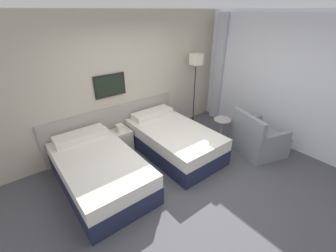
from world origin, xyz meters
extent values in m
plane|color=#47474C|center=(0.00, 0.00, 0.00)|extent=(16.00, 16.00, 0.00)
cube|color=#B7AD99|center=(0.00, 1.97, 1.35)|extent=(10.00, 0.06, 2.70)
cube|color=gray|center=(-0.39, 1.92, 0.45)|extent=(2.91, 0.04, 0.91)
cube|color=black|center=(-0.39, 1.92, 1.36)|extent=(0.64, 0.03, 0.44)
cube|color=black|center=(-0.39, 1.91, 1.36)|extent=(0.58, 0.01, 0.38)
cube|color=white|center=(2.57, -0.28, 1.35)|extent=(0.06, 4.44, 2.70)
cube|color=silver|center=(2.52, -0.28, 1.32)|extent=(0.03, 4.09, 2.64)
cube|color=#B7BAC1|center=(2.44, 1.59, 1.32)|extent=(0.10, 0.24, 2.64)
cube|color=#1E233D|center=(-1.19, 0.90, 0.16)|extent=(1.15, 1.99, 0.33)
cube|color=silver|center=(-1.19, 0.90, 0.44)|extent=(1.14, 1.97, 0.23)
cube|color=silver|center=(-1.19, 1.66, 0.62)|extent=(0.92, 0.34, 0.13)
cube|color=#1E233D|center=(0.41, 0.90, 0.16)|extent=(1.15, 1.99, 0.33)
cube|color=silver|center=(0.41, 0.90, 0.44)|extent=(1.14, 1.97, 0.23)
cube|color=silver|center=(0.41, 1.66, 0.62)|extent=(0.92, 0.34, 0.13)
cube|color=beige|center=(-0.39, 1.68, 0.23)|extent=(0.39, 0.37, 0.45)
cube|color=beige|center=(-0.39, 1.68, 0.52)|extent=(0.14, 0.14, 0.14)
cylinder|color=black|center=(1.67, 1.63, 0.01)|extent=(0.24, 0.24, 0.02)
cylinder|color=black|center=(1.67, 1.63, 0.78)|extent=(0.02, 0.02, 1.52)
cube|color=beige|center=(1.67, 1.63, 1.66)|extent=(0.23, 0.23, 0.25)
cylinder|color=gray|center=(1.44, 0.52, 0.01)|extent=(0.24, 0.24, 0.01)
cylinder|color=gray|center=(1.44, 0.52, 0.30)|extent=(0.05, 0.05, 0.57)
cylinder|color=gray|center=(1.44, 0.52, 0.60)|extent=(0.36, 0.36, 0.02)
cube|color=gray|center=(1.84, -0.15, 0.21)|extent=(1.05, 1.10, 0.42)
cube|color=gray|center=(1.50, -0.05, 0.66)|extent=(0.36, 0.89, 0.47)
cube|color=gray|center=(1.73, -0.54, 0.51)|extent=(0.70, 0.29, 0.18)
cube|color=gray|center=(1.96, 0.24, 0.51)|extent=(0.70, 0.29, 0.18)
camera|label=1|loc=(-2.14, -2.13, 2.68)|focal=24.00mm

